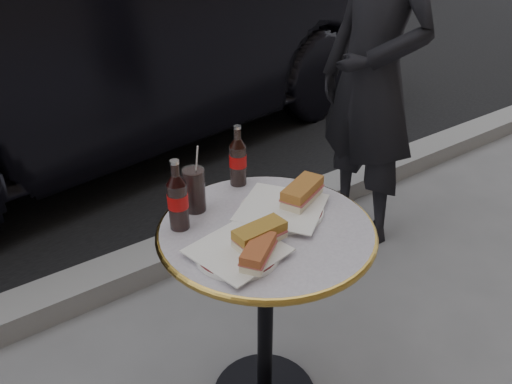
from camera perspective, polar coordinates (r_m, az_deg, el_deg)
curb at (r=2.45m, az=-11.90°, el=-7.80°), size 40.00×0.20×0.12m
bistro_table at (r=1.64m, az=1.06°, el=-14.67°), size 0.62×0.62×0.73m
plate_left at (r=1.29m, az=-2.11°, el=-6.97°), size 0.22×0.22×0.01m
plate_right at (r=1.47m, az=2.95°, el=-2.04°), size 0.33×0.33×0.01m
sandwich_left_a at (r=1.24m, az=0.27°, el=-7.00°), size 0.14×0.13×0.05m
sandwich_left_b at (r=1.30m, az=0.43°, el=-4.98°), size 0.15×0.07×0.05m
sandwich_right at (r=1.49m, az=5.31°, el=-0.11°), size 0.18×0.13×0.06m
cola_bottle_left at (r=1.37m, az=-8.98°, el=-0.32°), size 0.07×0.07×0.21m
cola_bottle_right at (r=1.58m, az=-2.09°, el=4.19°), size 0.07×0.07×0.20m
cola_glass at (r=1.46m, az=-7.06°, el=0.26°), size 0.07×0.07×0.13m
parked_car at (r=3.66m, az=-17.04°, el=16.98°), size 2.45×5.02×1.58m
pedestrian at (r=2.43m, az=13.21°, el=12.52°), size 0.43×0.63×1.66m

